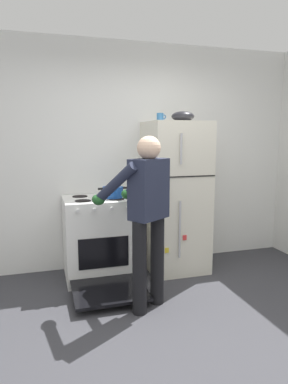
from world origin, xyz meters
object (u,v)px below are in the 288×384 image
refrigerator (175,197)px  mixing_bowl (183,116)px  stove_range (99,239)px  person_cook (145,207)px  coffee_mug (160,117)px  red_pot (113,192)px

refrigerator → mixing_bowl: mixing_bowl is taller
stove_range → mixing_bowl: (1.00, 0.02, 1.37)m
stove_range → person_cook: bearing=-70.3°
coffee_mug → red_pot: bearing=-170.3°
stove_range → coffee_mug: bearing=5.2°
refrigerator → person_cook: refrigerator is taller
person_cook → mixing_bowl: (0.71, 0.84, 0.86)m
refrigerator → red_pot: refrigerator is taller
refrigerator → red_pot: (-0.76, -0.05, 0.10)m
red_pot → coffee_mug: bearing=9.7°
refrigerator → stove_range: (-0.92, -0.02, -0.43)m
coffee_mug → person_cook: bearing=-116.8°
refrigerator → mixing_bowl: size_ratio=6.74×
person_cook → mixing_bowl: size_ratio=6.12×
stove_range → red_pot: 0.56m
refrigerator → coffee_mug: size_ratio=15.74×
refrigerator → stove_range: refrigerator is taller
red_pot → coffee_mug: size_ratio=2.93×
red_pot → mixing_bowl: mixing_bowl is taller
person_cook → stove_range: bearing=109.7°
refrigerator → mixing_bowl: bearing=0.2°
refrigerator → red_pot: 0.77m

